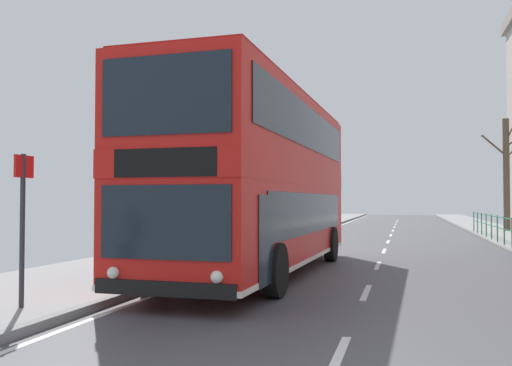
{
  "coord_description": "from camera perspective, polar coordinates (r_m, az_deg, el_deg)",
  "views": [
    {
      "loc": [
        0.78,
        -4.03,
        1.84
      ],
      "look_at": [
        -2.39,
        7.77,
        2.23
      ],
      "focal_mm": 39.07,
      "sensor_mm": 36.0,
      "label": 1
    }
  ],
  "objects": [
    {
      "name": "double_decker_bus_main",
      "position": [
        14.01,
        0.4,
        0.2
      ],
      "size": [
        2.99,
        11.01,
        4.46
      ],
      "color": "red",
      "rests_on": "ground"
    },
    {
      "name": "bare_tree_far_00",
      "position": [
        34.9,
        24.29,
        1.08
      ],
      "size": [
        3.29,
        2.38,
        6.89
      ],
      "color": "brown",
      "rests_on": "ground"
    },
    {
      "name": "bus_stop_sign_near",
      "position": [
        9.66,
        -22.77,
        -2.75
      ],
      "size": [
        0.08,
        0.44,
        2.45
      ],
      "color": "#2D2D33",
      "rests_on": "ground"
    }
  ]
}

